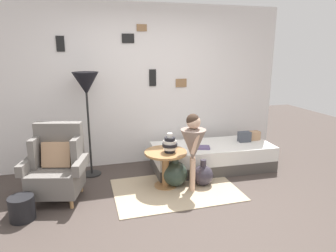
{
  "coord_description": "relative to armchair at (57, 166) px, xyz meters",
  "views": [
    {
      "loc": [
        -0.96,
        -2.94,
        1.88
      ],
      "look_at": [
        0.15,
        0.95,
        0.85
      ],
      "focal_mm": 32.14,
      "sensor_mm": 36.0,
      "label": 1
    }
  ],
  "objects": [
    {
      "name": "armchair",
      "position": [
        0.0,
        0.0,
        0.0
      ],
      "size": [
        0.85,
        0.72,
        0.97
      ],
      "color": "tan",
      "rests_on": "ground"
    },
    {
      "name": "book_on_daybed",
      "position": [
        2.1,
        0.25,
        -0.02
      ],
      "size": [
        0.26,
        0.22,
        0.03
      ],
      "primitive_type": "cube",
      "rotation": [
        0.0,
        0.0,
        -0.3
      ],
      "color": "#5D4F7C",
      "rests_on": "daybed"
    },
    {
      "name": "daybed",
      "position": [
        2.33,
        0.38,
        -0.24
      ],
      "size": [
        1.93,
        0.87,
        0.4
      ],
      "color": "#4C4742",
      "rests_on": "ground"
    },
    {
      "name": "demijohn_near",
      "position": [
        1.56,
        -0.08,
        -0.26
      ],
      "size": [
        0.35,
        0.35,
        0.44
      ],
      "color": "#2D3D33",
      "rests_on": "ground"
    },
    {
      "name": "person_child",
      "position": [
        1.75,
        -0.26,
        0.24
      ],
      "size": [
        0.34,
        0.34,
        1.07
      ],
      "color": "#D8AD8E",
      "rests_on": "ground"
    },
    {
      "name": "pillow_mid",
      "position": [
        2.9,
        0.39,
        0.05
      ],
      "size": [
        0.21,
        0.13,
        0.17
      ],
      "primitive_type": "cube",
      "rotation": [
        0.0,
        0.0,
        -0.07
      ],
      "color": "#474C56",
      "rests_on": "daybed"
    },
    {
      "name": "gallery_wall",
      "position": [
        1.34,
        1.04,
        0.86
      ],
      "size": [
        4.8,
        0.12,
        2.6
      ],
      "color": "silver",
      "rests_on": "ground"
    },
    {
      "name": "pillow_head",
      "position": [
        3.1,
        0.44,
        0.03
      ],
      "size": [
        0.21,
        0.12,
        0.15
      ],
      "primitive_type": "cube",
      "rotation": [
        0.0,
        0.0,
        0.01
      ],
      "color": "tan",
      "rests_on": "daybed"
    },
    {
      "name": "ground_plane",
      "position": [
        1.34,
        -0.91,
        -0.44
      ],
      "size": [
        12.0,
        12.0,
        0.0
      ],
      "primitive_type": "plane",
      "color": "#423833"
    },
    {
      "name": "side_table",
      "position": [
        1.42,
        -0.07,
        -0.06
      ],
      "size": [
        0.59,
        0.59,
        0.52
      ],
      "color": "#9E7042",
      "rests_on": "ground"
    },
    {
      "name": "magazine_basket",
      "position": [
        -0.37,
        -0.46,
        -0.3
      ],
      "size": [
        0.28,
        0.28,
        0.28
      ],
      "primitive_type": "cylinder",
      "color": "black",
      "rests_on": "ground"
    },
    {
      "name": "demijohn_far",
      "position": [
        1.94,
        -0.17,
        -0.29
      ],
      "size": [
        0.29,
        0.29,
        0.38
      ],
      "color": "#332D38",
      "rests_on": "ground"
    },
    {
      "name": "vase_striped",
      "position": [
        1.47,
        -0.11,
        0.19
      ],
      "size": [
        0.21,
        0.21,
        0.27
      ],
      "color": "black",
      "rests_on": "side_table"
    },
    {
      "name": "floor_lamp",
      "position": [
        0.43,
        0.65,
        0.91
      ],
      "size": [
        0.38,
        0.38,
        1.57
      ],
      "color": "black",
      "rests_on": "ground"
    },
    {
      "name": "rug",
      "position": [
        1.52,
        -0.22,
        -0.43
      ],
      "size": [
        1.68,
        1.13,
        0.01
      ],
      "primitive_type": "cube",
      "color": "tan",
      "rests_on": "ground"
    }
  ]
}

